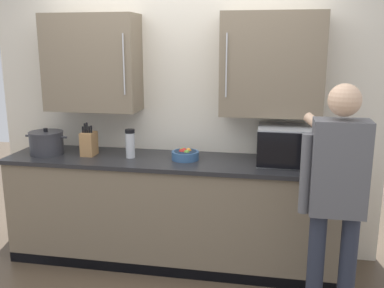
# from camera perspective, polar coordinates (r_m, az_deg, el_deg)

# --- Properties ---
(back_wall_tiled) EXTENTS (3.48, 0.44, 2.71)m
(back_wall_tiled) POSITION_cam_1_polar(r_m,az_deg,el_deg) (3.84, -1.27, 6.90)
(back_wall_tiled) COLOR beige
(back_wall_tiled) RESTS_ON ground_plane
(counter_unit) EXTENTS (2.91, 0.63, 0.93)m
(counter_unit) POSITION_cam_1_polar(r_m,az_deg,el_deg) (3.81, -2.11, -8.80)
(counter_unit) COLOR #756651
(counter_unit) RESTS_ON ground_plane
(microwave_oven) EXTENTS (0.57, 0.40, 0.30)m
(microwave_oven) POSITION_cam_1_polar(r_m,az_deg,el_deg) (3.57, 12.76, -0.20)
(microwave_oven) COLOR #B7BABF
(microwave_oven) RESTS_ON counter_unit
(fruit_bowl) EXTENTS (0.23, 0.23, 0.10)m
(fruit_bowl) POSITION_cam_1_polar(r_m,az_deg,el_deg) (3.64, -0.91, -1.38)
(fruit_bowl) COLOR #335684
(fruit_bowl) RESTS_ON counter_unit
(stock_pot) EXTENTS (0.39, 0.29, 0.23)m
(stock_pot) POSITION_cam_1_polar(r_m,az_deg,el_deg) (4.01, -18.52, 0.15)
(stock_pot) COLOR #2D2D33
(stock_pot) RESTS_ON counter_unit
(thermos_flask) EXTENTS (0.08, 0.08, 0.24)m
(thermos_flask) POSITION_cam_1_polar(r_m,az_deg,el_deg) (3.72, -8.09, 0.08)
(thermos_flask) COLOR #B7BABF
(thermos_flask) RESTS_ON counter_unit
(knife_block) EXTENTS (0.11, 0.15, 0.29)m
(knife_block) POSITION_cam_1_polar(r_m,az_deg,el_deg) (3.87, -13.35, 0.08)
(knife_block) COLOR #A37547
(knife_block) RESTS_ON counter_unit
(person_figure) EXTENTS (0.44, 0.57, 1.65)m
(person_figure) POSITION_cam_1_polar(r_m,az_deg,el_deg) (2.89, 18.36, -5.67)
(person_figure) COLOR #282D3D
(person_figure) RESTS_ON ground_plane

